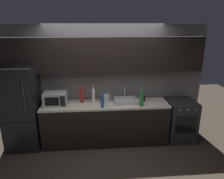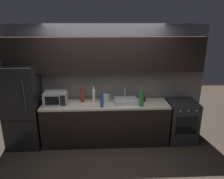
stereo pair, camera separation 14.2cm
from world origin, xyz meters
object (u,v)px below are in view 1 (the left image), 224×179
microwave (56,99)px  wine_bottle_red (82,95)px  oven_range (180,120)px  wine_bottle_blue (102,101)px  wine_bottle_white (94,96)px  refrigerator (22,108)px  kettle (106,98)px  mug_dark (143,99)px  wine_bottle_green (142,98)px

microwave → wine_bottle_red: bearing=9.5°
oven_range → wine_bottle_blue: bearing=-173.6°
wine_bottle_blue → microwave: bearing=167.2°
microwave → wine_bottle_white: 0.78m
wine_bottle_red → refrigerator: bearing=-174.9°
oven_range → kettle: (-1.64, 0.08, 0.54)m
microwave → mug_dark: microwave is taller
refrigerator → kettle: refrigerator is taller
wine_bottle_green → oven_range: bearing=11.7°
refrigerator → mug_dark: (2.52, 0.09, 0.09)m
mug_dark → wine_bottle_blue: bearing=-162.0°
mug_dark → wine_bottle_green: bearing=-108.4°
oven_range → wine_bottle_red: wine_bottle_red is taller
mug_dark → refrigerator: bearing=-177.9°
refrigerator → wine_bottle_red: (1.22, 0.11, 0.19)m
mug_dark → kettle: bearing=-178.8°
microwave → wine_bottle_green: wine_bottle_green is taller
wine_bottle_green → wine_bottle_white: wine_bottle_green is taller
oven_range → microwave: bearing=179.6°
refrigerator → wine_bottle_red: refrigerator is taller
refrigerator → wine_bottle_green: size_ratio=4.53×
microwave → wine_bottle_blue: wine_bottle_blue is taller
wine_bottle_white → mug_dark: (1.07, -0.02, -0.09)m
mug_dark → oven_range: bearing=-6.4°
oven_range → wine_bottle_white: wine_bottle_white is taller
mug_dark → microwave: bearing=-177.7°
wine_bottle_white → microwave: bearing=-173.4°
wine_bottle_green → wine_bottle_white: size_ratio=1.10×
wine_bottle_blue → wine_bottle_white: wine_bottle_white is taller
wine_bottle_green → wine_bottle_red: size_ratio=1.03×
oven_range → wine_bottle_blue: (-1.73, -0.20, 0.59)m
microwave → kettle: bearing=3.2°
wine_bottle_blue → oven_range: bearing=6.4°
refrigerator → kettle: 1.72m
wine_bottle_green → wine_bottle_blue: wine_bottle_green is taller
kettle → wine_bottle_red: bearing=176.4°
wine_bottle_blue → mug_dark: 0.94m
wine_bottle_green → mug_dark: bearing=71.6°
refrigerator → wine_bottle_blue: (1.63, -0.20, 0.17)m
wine_bottle_white → mug_dark: 1.07m
microwave → kettle: size_ratio=2.31×
microwave → mug_dark: size_ratio=4.55×
wine_bottle_green → mug_dark: wine_bottle_green is taller
wine_bottle_blue → mug_dark: size_ratio=3.25×
oven_range → mug_dark: bearing=173.6°
wine_bottle_white → wine_bottle_blue: bearing=-60.3°
kettle → wine_bottle_red: (-0.50, 0.03, 0.07)m
oven_range → refrigerator: bearing=180.0°
kettle → wine_bottle_white: wine_bottle_white is taller
wine_bottle_green → wine_bottle_white: bearing=162.7°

